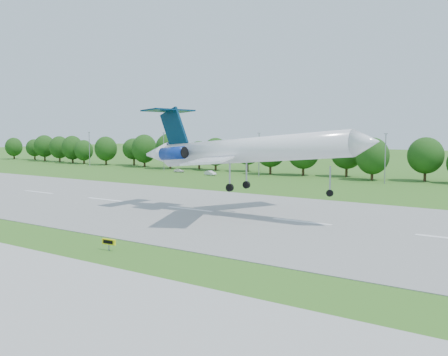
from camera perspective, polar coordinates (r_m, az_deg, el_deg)
ground at (r=64.54m, az=-17.80°, el=-6.38°), size 600.00×600.00×0.00m
runway at (r=82.03m, az=-3.92°, el=-3.59°), size 400.00×45.00×0.08m
tree_line at (r=140.15m, az=13.19°, el=2.59°), size 288.40×8.40×10.40m
light_poles at (r=131.83m, az=10.62°, el=2.53°), size 175.90×0.25×12.19m
airliner at (r=75.59m, az=1.73°, el=3.24°), size 40.58×29.55×12.97m
taxi_sign_right at (r=55.79m, az=-13.03°, el=-7.14°), size 1.80×0.39×1.25m
service_vehicle_a at (r=143.17m, az=-1.58°, el=0.57°), size 4.21×2.36×1.31m
service_vehicle_b at (r=153.68m, az=-5.17°, el=0.85°), size 3.42×1.82×1.11m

